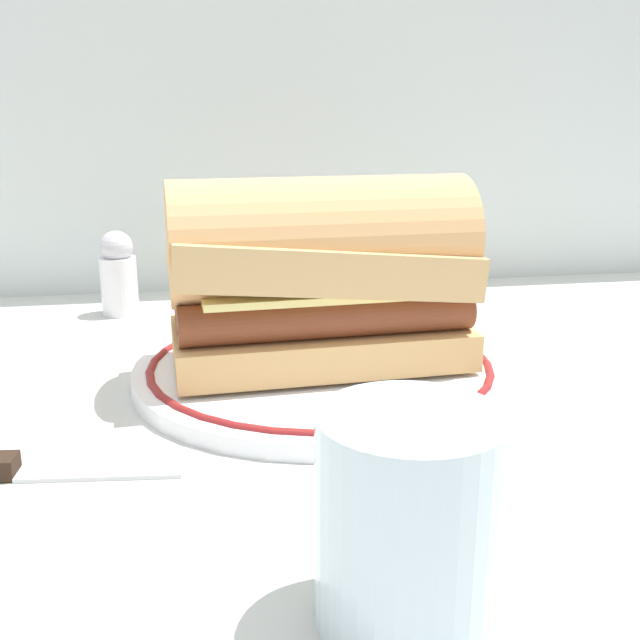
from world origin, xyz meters
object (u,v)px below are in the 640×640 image
Objects in this scene: sausage_sandwich at (320,272)px; butter_knife at (24,468)px; salt_shaker at (118,274)px; drinking_glass at (408,532)px; plate at (320,369)px.

sausage_sandwich reaches higher than butter_knife.
butter_knife is (-0.02, -0.33, -0.03)m from salt_shaker.
drinking_glass reaches higher than butter_knife.
drinking_glass is 1.08× the size of salt_shaker.
sausage_sandwich is 2.50× the size of drinking_glass.
drinking_glass is 0.59× the size of butter_knife.
butter_knife is at bearing -149.90° from sausage_sandwich.
salt_shaker is (-0.15, 0.47, 0.00)m from drinking_glass.
plate is 3.14× the size of drinking_glass.
plate is at bearing 33.27° from butter_knife.
butter_knife is (-0.17, 0.15, -0.03)m from drinking_glass.
salt_shaker is (-0.16, 0.20, 0.03)m from plate.
sausage_sandwich reaches higher than drinking_glass.
butter_knife is (-0.18, -0.12, -0.00)m from plate.
sausage_sandwich is 0.27m from drinking_glass.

